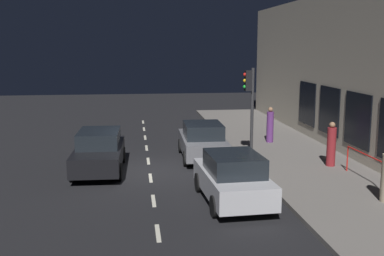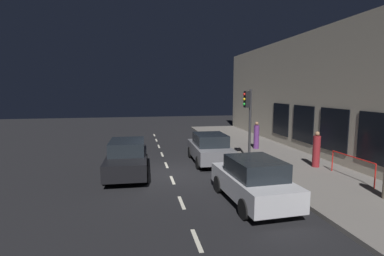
{
  "view_description": "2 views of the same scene",
  "coord_description": "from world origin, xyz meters",
  "px_view_note": "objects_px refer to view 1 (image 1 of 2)",
  "views": [
    {
      "loc": [
        -0.54,
        -17.73,
        4.82
      ],
      "look_at": [
        1.85,
        1.42,
        1.42
      ],
      "focal_mm": 43.56,
      "sensor_mm": 36.0,
      "label": 1
    },
    {
      "loc": [
        -1.46,
        -13.17,
        3.88
      ],
      "look_at": [
        1.34,
        1.48,
        1.94
      ],
      "focal_mm": 27.18,
      "sensor_mm": 36.0,
      "label": 2
    }
  ],
  "objects_px": {
    "traffic_light": "(250,95)",
    "parked_car_2": "(99,151)",
    "parked_car_1": "(203,141)",
    "pedestrian_2": "(331,146)",
    "pedestrian_0": "(270,126)",
    "parked_car_0": "(233,178)"
  },
  "relations": [
    {
      "from": "pedestrian_0",
      "to": "pedestrian_2",
      "type": "bearing_deg",
      "value": 107.74
    },
    {
      "from": "parked_car_0",
      "to": "pedestrian_2",
      "type": "height_order",
      "value": "pedestrian_2"
    },
    {
      "from": "traffic_light",
      "to": "parked_car_2",
      "type": "relative_size",
      "value": 0.86
    },
    {
      "from": "traffic_light",
      "to": "parked_car_1",
      "type": "bearing_deg",
      "value": 158.29
    },
    {
      "from": "pedestrian_0",
      "to": "parked_car_1",
      "type": "bearing_deg",
      "value": 38.27
    },
    {
      "from": "pedestrian_0",
      "to": "pedestrian_2",
      "type": "xyz_separation_m",
      "value": [
        1.06,
        -4.79,
        0.01
      ]
    },
    {
      "from": "parked_car_0",
      "to": "parked_car_2",
      "type": "relative_size",
      "value": 0.9
    },
    {
      "from": "parked_car_2",
      "to": "pedestrian_2",
      "type": "xyz_separation_m",
      "value": [
        9.06,
        -0.92,
        0.18
      ]
    },
    {
      "from": "parked_car_1",
      "to": "pedestrian_0",
      "type": "bearing_deg",
      "value": 34.13
    },
    {
      "from": "parked_car_1",
      "to": "pedestrian_0",
      "type": "relative_size",
      "value": 2.32
    },
    {
      "from": "pedestrian_2",
      "to": "parked_car_1",
      "type": "bearing_deg",
      "value": 122.97
    },
    {
      "from": "parked_car_2",
      "to": "pedestrian_0",
      "type": "distance_m",
      "value": 8.89
    },
    {
      "from": "parked_car_1",
      "to": "parked_car_2",
      "type": "xyz_separation_m",
      "value": [
        -4.29,
        -1.46,
        0.0
      ]
    },
    {
      "from": "parked_car_1",
      "to": "traffic_light",
      "type": "bearing_deg",
      "value": -20.59
    },
    {
      "from": "parked_car_0",
      "to": "pedestrian_0",
      "type": "distance_m",
      "value": 8.94
    },
    {
      "from": "traffic_light",
      "to": "parked_car_0",
      "type": "height_order",
      "value": "traffic_light"
    },
    {
      "from": "traffic_light",
      "to": "parked_car_1",
      "type": "height_order",
      "value": "traffic_light"
    },
    {
      "from": "parked_car_0",
      "to": "pedestrian_2",
      "type": "xyz_separation_m",
      "value": [
        4.67,
        3.39,
        0.18
      ]
    },
    {
      "from": "traffic_light",
      "to": "parked_car_1",
      "type": "distance_m",
      "value": 2.84
    },
    {
      "from": "parked_car_2",
      "to": "pedestrian_2",
      "type": "height_order",
      "value": "pedestrian_2"
    },
    {
      "from": "parked_car_1",
      "to": "pedestrian_2",
      "type": "distance_m",
      "value": 5.33
    },
    {
      "from": "parked_car_2",
      "to": "parked_car_0",
      "type": "bearing_deg",
      "value": 137.16
    }
  ]
}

